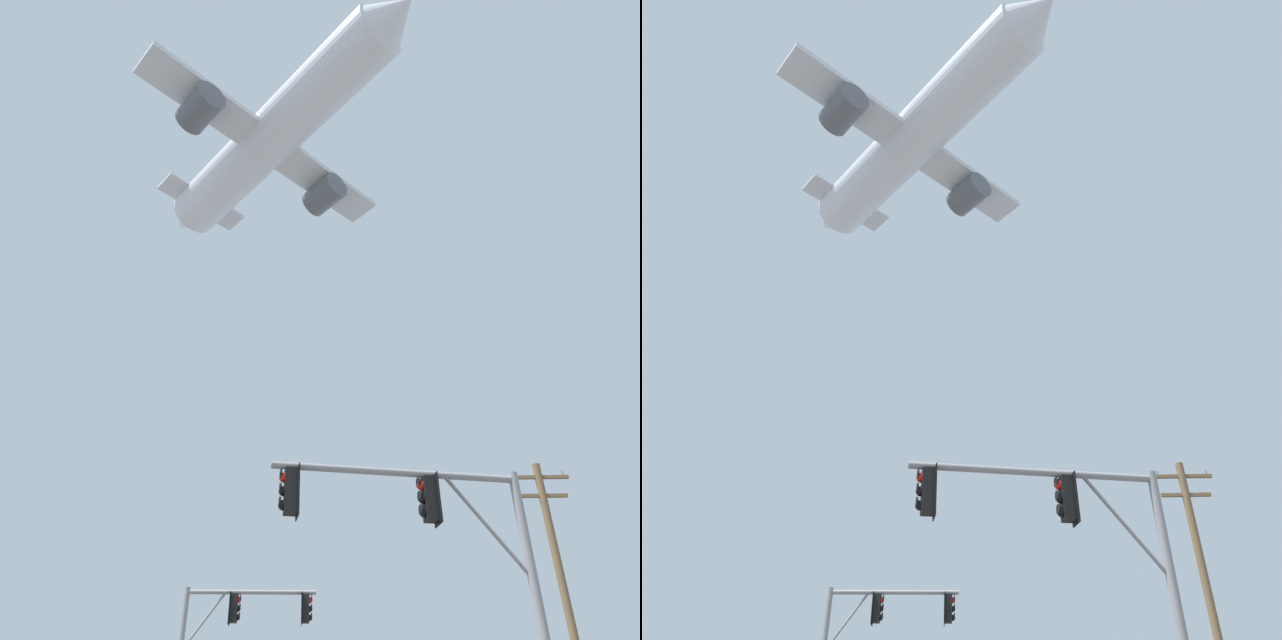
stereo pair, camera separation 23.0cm
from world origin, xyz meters
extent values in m
cylinder|color=gray|center=(4.59, 8.90, 3.07)|extent=(0.20, 0.20, 6.14)
cylinder|color=gray|center=(2.01, 8.39, 5.99)|extent=(5.17, 1.16, 0.15)
cylinder|color=gray|center=(3.82, 8.75, 4.99)|extent=(1.62, 0.40, 2.05)
cube|color=black|center=(-0.15, 7.96, 5.46)|extent=(0.32, 0.36, 0.90)
cylinder|color=black|center=(-0.15, 7.96, 5.97)|extent=(0.05, 0.05, 0.12)
cube|color=black|center=(-0.01, 7.99, 5.46)|extent=(0.11, 0.46, 1.04)
sphere|color=red|center=(-0.29, 7.94, 5.73)|extent=(0.20, 0.20, 0.20)
cylinder|color=black|center=(-0.35, 7.92, 5.79)|extent=(0.08, 0.21, 0.21)
sphere|color=black|center=(-0.29, 7.94, 5.45)|extent=(0.20, 0.20, 0.20)
cylinder|color=black|center=(-0.35, 7.92, 5.51)|extent=(0.08, 0.21, 0.21)
sphere|color=black|center=(-0.29, 7.94, 5.17)|extent=(0.20, 0.20, 0.20)
cylinder|color=black|center=(-0.35, 7.92, 5.23)|extent=(0.08, 0.21, 0.21)
cube|color=black|center=(2.68, 8.52, 5.46)|extent=(0.32, 0.36, 0.90)
cylinder|color=black|center=(2.68, 8.52, 5.97)|extent=(0.05, 0.05, 0.12)
cube|color=black|center=(2.82, 8.55, 5.46)|extent=(0.11, 0.46, 1.04)
sphere|color=red|center=(2.54, 8.49, 5.73)|extent=(0.20, 0.20, 0.20)
cylinder|color=black|center=(2.48, 8.48, 5.79)|extent=(0.08, 0.21, 0.21)
sphere|color=black|center=(2.54, 8.49, 5.45)|extent=(0.20, 0.20, 0.20)
cylinder|color=black|center=(2.48, 8.48, 5.51)|extent=(0.08, 0.21, 0.21)
sphere|color=black|center=(2.54, 8.49, 5.17)|extent=(0.20, 0.20, 0.20)
cylinder|color=black|center=(2.48, 8.48, 5.23)|extent=(0.08, 0.21, 0.21)
cylinder|color=gray|center=(-2.32, 18.92, 5.67)|extent=(4.56, 0.40, 0.15)
cylinder|color=gray|center=(-3.91, 18.84, 4.73)|extent=(1.43, 0.16, 1.93)
cube|color=black|center=(-0.41, 19.03, 5.15)|extent=(0.28, 0.33, 0.90)
cylinder|color=black|center=(-0.41, 19.03, 5.66)|extent=(0.05, 0.05, 0.12)
cube|color=black|center=(-0.55, 19.02, 5.15)|extent=(0.05, 0.46, 1.04)
sphere|color=red|center=(-0.26, 19.03, 5.42)|extent=(0.20, 0.20, 0.20)
cylinder|color=black|center=(-0.20, 19.04, 5.48)|extent=(0.05, 0.21, 0.21)
sphere|color=black|center=(-0.26, 19.03, 5.14)|extent=(0.20, 0.20, 0.20)
cylinder|color=black|center=(-0.20, 19.04, 5.20)|extent=(0.05, 0.21, 0.21)
sphere|color=black|center=(-0.26, 19.03, 4.86)|extent=(0.20, 0.20, 0.20)
cylinder|color=black|center=(-0.20, 19.04, 4.92)|extent=(0.05, 0.21, 0.21)
cube|color=black|center=(-2.91, 18.89, 5.15)|extent=(0.28, 0.33, 0.90)
cylinder|color=black|center=(-2.91, 18.89, 5.66)|extent=(0.05, 0.05, 0.12)
cube|color=black|center=(-3.05, 18.88, 5.15)|extent=(0.05, 0.46, 1.04)
sphere|color=red|center=(-2.77, 18.90, 5.42)|extent=(0.20, 0.20, 0.20)
cylinder|color=black|center=(-2.70, 18.90, 5.48)|extent=(0.05, 0.21, 0.21)
sphere|color=black|center=(-2.77, 18.90, 5.14)|extent=(0.20, 0.20, 0.20)
cylinder|color=black|center=(-2.70, 18.90, 5.20)|extent=(0.05, 0.21, 0.21)
sphere|color=black|center=(-2.77, 18.90, 4.86)|extent=(0.20, 0.20, 0.20)
cylinder|color=black|center=(-2.70, 18.90, 4.92)|extent=(0.05, 0.21, 0.21)
cylinder|color=brown|center=(8.31, 17.98, 4.95)|extent=(0.28, 0.28, 9.90)
cube|color=brown|center=(8.31, 17.98, 9.40)|extent=(2.20, 0.12, 0.12)
cube|color=brown|center=(8.31, 17.98, 8.70)|extent=(1.80, 0.12, 0.12)
cylinder|color=gray|center=(7.41, 17.98, 9.52)|extent=(0.10, 0.10, 0.18)
cylinder|color=gray|center=(9.21, 17.98, 9.52)|extent=(0.10, 0.10, 0.18)
cylinder|color=white|center=(-4.14, 27.76, 43.20)|extent=(20.47, 20.87, 4.41)
cone|color=white|center=(5.47, 17.88, 43.20)|extent=(5.12, 5.10, 4.19)
cone|color=white|center=(-13.66, 37.55, 43.20)|extent=(4.61, 4.59, 3.75)
cube|color=silver|center=(-4.62, 28.25, 42.54)|extent=(18.92, 18.52, 0.50)
cylinder|color=#595B60|center=(0.08, 32.83, 41.22)|extent=(4.09, 4.10, 2.48)
cylinder|color=#595B60|center=(-9.33, 23.68, 41.22)|extent=(4.09, 4.10, 2.48)
cube|color=#0C5933|center=(-11.64, 35.47, 45.69)|extent=(2.93, 3.00, 5.24)
cube|color=silver|center=(-11.84, 35.67, 43.62)|extent=(7.66, 7.55, 0.28)
camera|label=1|loc=(0.79, -3.53, 1.45)|focal=33.00mm
camera|label=2|loc=(1.02, -3.52, 1.45)|focal=33.00mm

